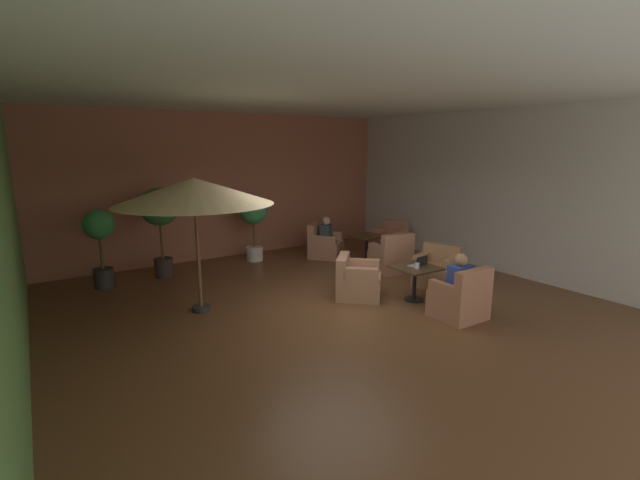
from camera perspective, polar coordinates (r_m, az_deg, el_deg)
ground_plane at (r=7.78m, az=1.94°, el=-9.03°), size 9.11×9.44×0.02m
wall_back_brick at (r=11.44m, az=-11.79°, el=6.83°), size 9.11×0.08×3.59m
wall_left_accent at (r=6.00m, az=-35.74°, el=0.22°), size 0.08×9.44×3.59m
wall_right_plain at (r=10.59m, az=22.45°, el=5.78°), size 0.08×9.44×3.59m
ceiling_slab at (r=7.31m, az=2.15°, el=18.59°), size 9.11×9.44×0.06m
cafe_table_front_left at (r=8.26m, az=12.20°, el=-4.23°), size 0.80×0.80×0.64m
armchair_front_left_north at (r=9.24m, az=14.90°, el=-3.89°), size 0.92×0.97×0.83m
armchair_front_left_east at (r=8.32m, az=4.85°, el=-5.34°), size 1.13×1.13×0.79m
armchair_front_left_south at (r=7.64m, az=17.74°, el=-7.38°), size 0.78×0.73×0.89m
cafe_table_front_right at (r=10.92m, az=6.04°, el=-0.21°), size 0.79×0.79×0.64m
armchair_front_right_north at (r=11.83m, az=9.07°, el=-0.16°), size 0.88×0.88×0.83m
armchair_front_right_east at (r=11.21m, az=0.56°, el=-0.68°), size 1.05×1.05×0.87m
armchair_front_right_south at (r=10.07m, az=9.22°, el=-2.23°), size 0.89×0.82×0.91m
patio_umbrella_tall_red at (r=7.53m, az=-15.96°, el=6.07°), size 2.60×2.60×2.29m
potted_tree_left_corner at (r=10.87m, az=-8.62°, el=3.01°), size 0.70×0.70×1.62m
potted_tree_mid_left at (r=9.96m, az=-20.06°, el=3.27°), size 0.81×0.81×1.94m
potted_tree_mid_right at (r=9.68m, az=-26.64°, el=0.44°), size 0.59×0.59×1.59m
patron_blue_shirt at (r=7.54m, az=17.69°, el=-4.38°), size 0.40×0.24×0.65m
patron_by_window at (r=11.12m, az=0.80°, el=1.24°), size 0.42×0.40×0.63m
iced_drink_cup at (r=8.09m, az=12.49°, el=-3.26°), size 0.08×0.08×0.11m
open_laptop at (r=8.25m, az=12.75°, el=-3.00°), size 0.33×0.26×0.20m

